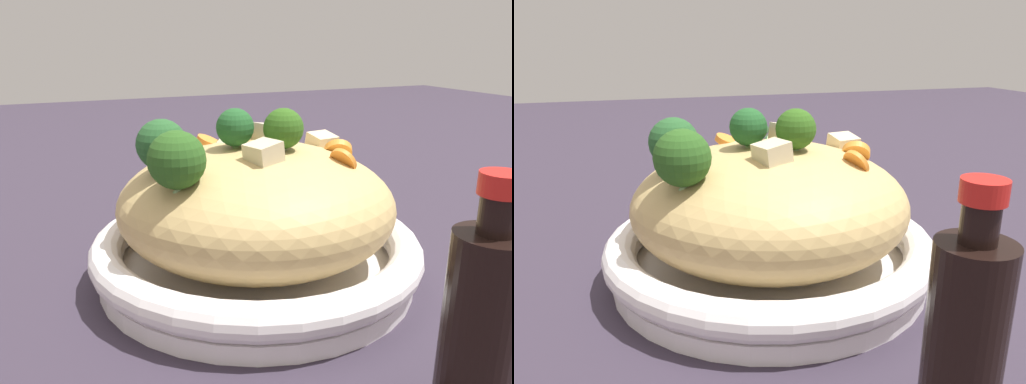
# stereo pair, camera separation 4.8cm
# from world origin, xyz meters

# --- Properties ---
(ground_plane) EXTENTS (3.00, 3.00, 0.00)m
(ground_plane) POSITION_xyz_m (0.00, 0.00, 0.00)
(ground_plane) COLOR #322937
(serving_bowl) EXTENTS (0.32, 0.32, 0.05)m
(serving_bowl) POSITION_xyz_m (0.00, 0.00, 0.02)
(serving_bowl) COLOR white
(serving_bowl) RESTS_ON ground_plane
(noodle_heap) EXTENTS (0.26, 0.26, 0.11)m
(noodle_heap) POSITION_xyz_m (0.00, 0.00, 0.07)
(noodle_heap) COLOR tan
(noodle_heap) RESTS_ON serving_bowl
(broccoli_florets) EXTENTS (0.16, 0.10, 0.07)m
(broccoli_florets) POSITION_xyz_m (0.06, 0.02, 0.14)
(broccoli_florets) COLOR #96BB77
(broccoli_florets) RESTS_ON serving_bowl
(carrot_coins) EXTENTS (0.15, 0.15, 0.03)m
(carrot_coins) POSITION_xyz_m (-0.03, -0.03, 0.12)
(carrot_coins) COLOR orange
(carrot_coins) RESTS_ON serving_bowl
(zucchini_slices) EXTENTS (0.10, 0.09, 0.03)m
(zucchini_slices) POSITION_xyz_m (-0.02, -0.05, 0.13)
(zucchini_slices) COLOR beige
(zucchini_slices) RESTS_ON serving_bowl
(chicken_chunks) EXTENTS (0.14, 0.11, 0.04)m
(chicken_chunks) POSITION_xyz_m (-0.04, -0.01, 0.13)
(chicken_chunks) COLOR beige
(chicken_chunks) RESTS_ON serving_bowl
(soy_sauce_bottle) EXTENTS (0.04, 0.04, 0.16)m
(soy_sauce_bottle) POSITION_xyz_m (-0.04, 0.24, 0.07)
(soy_sauce_bottle) COLOR black
(soy_sauce_bottle) RESTS_ON ground_plane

